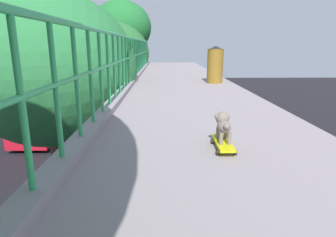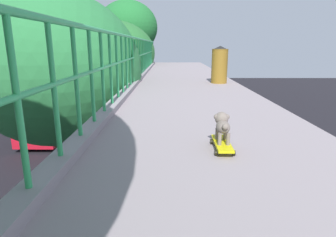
% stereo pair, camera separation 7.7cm
% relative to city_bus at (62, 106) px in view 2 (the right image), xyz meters
% --- Properties ---
extents(city_bus, '(2.77, 10.67, 3.43)m').
position_rel_city_bus_xyz_m(city_bus, '(0.00, 0.00, 0.00)').
color(city_bus, red).
rests_on(city_bus, ground).
extents(roadside_tree_mid, '(4.59, 4.59, 8.06)m').
position_rel_city_bus_xyz_m(roadside_tree_mid, '(5.54, -14.27, 4.00)').
color(roadside_tree_mid, '#4F3729').
rests_on(roadside_tree_mid, ground).
extents(roadside_tree_far, '(4.62, 4.62, 7.95)m').
position_rel_city_bus_xyz_m(roadside_tree_far, '(5.53, -6.62, 4.25)').
color(roadside_tree_far, '#4D4220').
rests_on(roadside_tree_far, ground).
extents(roadside_tree_farthest, '(4.09, 4.09, 9.65)m').
position_rel_city_bus_xyz_m(roadside_tree_farthest, '(5.73, -1.61, 5.77)').
color(roadside_tree_farthest, brown).
rests_on(roadside_tree_farthest, ground).
extents(toy_skateboard, '(0.19, 0.49, 0.08)m').
position_rel_city_bus_xyz_m(toy_skateboard, '(9.13, -19.51, 3.78)').
color(toy_skateboard, gold).
rests_on(toy_skateboard, overpass_deck).
extents(small_dog, '(0.16, 0.33, 0.28)m').
position_rel_city_bus_xyz_m(small_dog, '(9.13, -19.47, 3.97)').
color(small_dog, slate).
rests_on(small_dog, toy_skateboard).
extents(litter_bin, '(0.43, 0.43, 0.98)m').
position_rel_city_bus_xyz_m(litter_bin, '(9.96, -14.42, 4.22)').
color(litter_bin, brown).
rests_on(litter_bin, overpass_deck).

